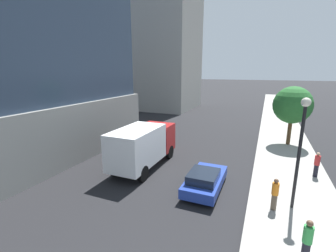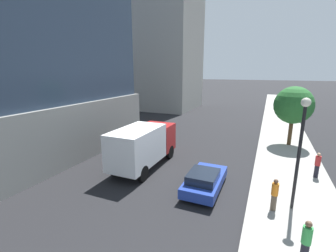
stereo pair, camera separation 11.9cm
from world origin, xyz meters
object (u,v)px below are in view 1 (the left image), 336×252
pedestrian_red_shirt (317,164)px  box_truck (143,144)px  car_blue (205,180)px  pedestrian_green_shirt (307,241)px  street_lamp (301,138)px  street_tree (293,105)px  construction_building (162,1)px  pedestrian_orange_shirt (275,194)px

pedestrian_red_shirt → box_truck: bearing=-166.2°
box_truck → car_blue: bearing=-17.6°
pedestrian_green_shirt → car_blue: bearing=139.7°
street_lamp → box_truck: (-9.87, 1.84, -2.11)m
box_truck → street_tree: bearing=44.1°
car_blue → street_tree: bearing=65.7°
construction_building → street_tree: 31.31m
car_blue → pedestrian_red_shirt: pedestrian_red_shirt is taller
box_truck → pedestrian_red_shirt: size_ratio=3.85×
street_tree → car_blue: bearing=-114.3°
pedestrian_orange_shirt → pedestrian_green_shirt: bearing=-73.0°
construction_building → street_tree: construction_building is taller
car_blue → pedestrian_green_shirt: bearing=-40.3°
car_blue → pedestrian_green_shirt: size_ratio=2.39×
pedestrian_green_shirt → pedestrian_red_shirt: size_ratio=1.03×
construction_building → box_truck: (10.82, -27.32, -17.40)m
car_blue → pedestrian_orange_shirt: pedestrian_orange_shirt is taller
car_blue → pedestrian_orange_shirt: 3.93m
car_blue → box_truck: box_truck is taller
pedestrian_red_shirt → street_lamp: bearing=-110.5°
street_tree → pedestrian_orange_shirt: bearing=-96.6°
construction_building → pedestrian_red_shirt: (22.46, -24.46, -18.19)m
street_tree → pedestrian_green_shirt: bearing=-91.6°
car_blue → pedestrian_orange_shirt: bearing=-11.8°
street_lamp → pedestrian_green_shirt: 4.83m
construction_building → car_blue: 37.90m
street_lamp → pedestrian_green_shirt: street_lamp is taller
construction_building → street_lamp: construction_building is taller
street_lamp → car_blue: bearing=177.4°
street_tree → pedestrian_green_shirt: street_tree is taller
street_lamp → pedestrian_orange_shirt: size_ratio=3.37×
construction_building → street_lamp: 38.90m
pedestrian_green_shirt → pedestrian_red_shirt: pedestrian_green_shirt is taller
street_lamp → pedestrian_red_shirt: (1.76, 4.70, -2.90)m
street_tree → pedestrian_orange_shirt: 12.96m
street_tree → car_blue: street_tree is taller
street_tree → box_truck: street_tree is taller
construction_building → pedestrian_green_shirt: size_ratio=23.96×
box_truck → pedestrian_red_shirt: (11.63, 2.86, -0.79)m
street_lamp → pedestrian_green_shirt: size_ratio=3.24×
construction_building → street_tree: (21.25, -17.21, -15.24)m
construction_building → pedestrian_orange_shirt: size_ratio=24.98×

